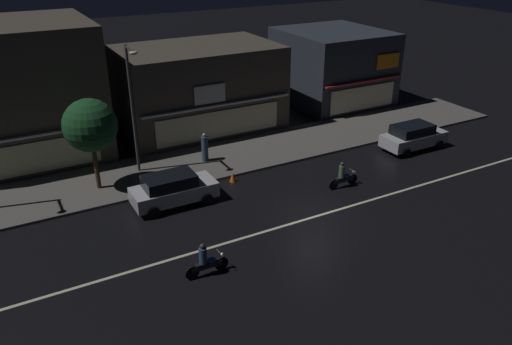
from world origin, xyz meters
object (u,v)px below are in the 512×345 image
Objects in this scene: pedestrian_on_sidewalk at (205,148)px; parked_car_near_kerb at (413,136)px; streetlamp_mid at (133,101)px; motorcycle_following at (205,262)px; traffic_cone at (233,177)px; parked_car_trailing at (173,189)px; motorcycle_lead at (343,177)px.

parked_car_near_kerb is (12.59, -4.43, -0.08)m from pedestrian_on_sidewalk.
streetlamp_mid reaches higher than pedestrian_on_sidewalk.
motorcycle_following reaches higher than traffic_cone.
pedestrian_on_sidewalk is 3.19m from traffic_cone.
traffic_cone is at bearing -119.62° from motorcycle_following.
motorcycle_following is 8.59m from traffic_cone.
parked_car_trailing is at bearing -94.46° from motorcycle_following.
parked_car_near_kerb is 2.26× the size of motorcycle_lead.
parked_car_near_kerb reaches higher than traffic_cone.
motorcycle_lead is at bearing -155.43° from motorcycle_following.
streetlamp_mid is 5.26m from pedestrian_on_sidewalk.
streetlamp_mid reaches higher than motorcycle_following.
pedestrian_on_sidewalk reaches higher than motorcycle_lead.
pedestrian_on_sidewalk reaches higher than parked_car_trailing.
motorcycle_lead is at bearing -163.41° from parked_car_near_kerb.
traffic_cone is at bearing -39.15° from streetlamp_mid.
traffic_cone is at bearing 13.00° from parked_car_trailing.
streetlamp_mid is 1.69× the size of parked_car_trailing.
streetlamp_mid is at bearing 95.78° from parked_car_trailing.
traffic_cone is at bearing 173.85° from parked_car_near_kerb.
parked_car_near_kerb is 2.26× the size of motorcycle_following.
traffic_cone is at bearing 141.98° from motorcycle_lead.
motorcycle_following is at bearing -123.69° from traffic_cone.
parked_car_trailing is at bearing 178.43° from parked_car_near_kerb.
parked_car_near_kerb is at bearing -16.16° from streetlamp_mid.
parked_car_near_kerb is 18.00m from motorcycle_following.
pedestrian_on_sidewalk is at bearing 95.85° from traffic_cone.
streetlamp_mid is at bearing 140.04° from motorcycle_lead.
parked_car_trailing reaches higher than traffic_cone.
pedestrian_on_sidewalk is 0.41× the size of parked_car_trailing.
parked_car_trailing is (-3.50, -3.99, -0.08)m from pedestrian_on_sidewalk.
pedestrian_on_sidewalk is at bearing -109.37° from motorcycle_following.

